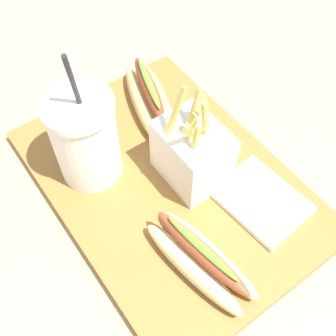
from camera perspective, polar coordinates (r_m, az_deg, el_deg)
ground_plane at (r=0.68m, az=0.00°, el=-2.89°), size 2.40×2.40×0.02m
food_tray at (r=0.67m, az=0.00°, el=-1.98°), size 0.47×0.33×0.02m
soda_cup at (r=0.62m, az=-11.05°, el=3.90°), size 0.10×0.10×0.24m
fries_basket at (r=0.62m, az=3.26°, el=2.05°), size 0.10×0.08×0.18m
hot_dog_1 at (r=0.74m, az=-2.48°, el=9.43°), size 0.18×0.11×0.06m
hot_dog_2 at (r=0.57m, az=4.40°, el=-12.07°), size 0.18×0.08×0.06m
ketchup_cup_1 at (r=0.72m, az=-11.19°, el=5.37°), size 0.04×0.04×0.02m
napkin_stack at (r=0.65m, az=12.41°, el=-4.30°), size 0.14×0.11×0.01m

